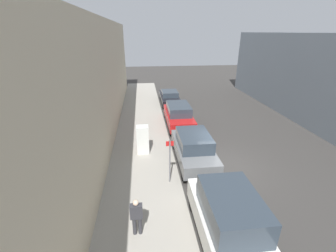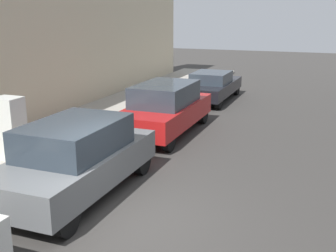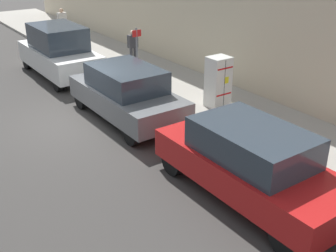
{
  "view_description": "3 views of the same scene",
  "coord_description": "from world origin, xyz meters",
  "px_view_note": "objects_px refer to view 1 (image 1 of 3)",
  "views": [
    {
      "loc": [
        -4.31,
        -10.36,
        7.0
      ],
      "look_at": [
        -2.75,
        3.23,
        1.24
      ],
      "focal_mm": 24.0,
      "sensor_mm": 36.0,
      "label": 1
    },
    {
      "loc": [
        3.66,
        -6.93,
        4.09
      ],
      "look_at": [
        -0.26,
        3.12,
        1.16
      ],
      "focal_mm": 45.0,
      "sensor_mm": 36.0,
      "label": 2
    },
    {
      "loc": [
        4.64,
        11.84,
        5.53
      ],
      "look_at": [
        -1.01,
        3.81,
        1.03
      ],
      "focal_mm": 45.0,
      "sensor_mm": 36.0,
      "label": 3
    }
  ],
  "objects_px": {
    "parked_van_white": "(230,222)",
    "parked_suv_red": "(179,115)",
    "parked_sedan_dark": "(169,97)",
    "street_sign_post": "(170,159)",
    "parked_suv_gray": "(194,148)",
    "pedestrian_walking_far": "(137,215)",
    "discarded_refrigerator": "(143,140)"
  },
  "relations": [
    {
      "from": "parked_suv_gray",
      "to": "parked_sedan_dark",
      "type": "relative_size",
      "value": 0.97
    },
    {
      "from": "street_sign_post",
      "to": "parked_van_white",
      "type": "distance_m",
      "value": 3.99
    },
    {
      "from": "parked_van_white",
      "to": "parked_sedan_dark",
      "type": "height_order",
      "value": "parked_van_white"
    },
    {
      "from": "parked_suv_gray",
      "to": "parked_suv_red",
      "type": "xyz_separation_m",
      "value": [
        -0.0,
        5.49,
        0.0
      ]
    },
    {
      "from": "pedestrian_walking_far",
      "to": "parked_van_white",
      "type": "distance_m",
      "value": 3.23
    },
    {
      "from": "pedestrian_walking_far",
      "to": "parked_sedan_dark",
      "type": "xyz_separation_m",
      "value": [
        3.16,
        16.45,
        -0.3
      ]
    },
    {
      "from": "street_sign_post",
      "to": "parked_suv_gray",
      "type": "height_order",
      "value": "street_sign_post"
    },
    {
      "from": "parked_van_white",
      "to": "parked_suv_red",
      "type": "bearing_deg",
      "value": 90.0
    },
    {
      "from": "street_sign_post",
      "to": "parked_suv_red",
      "type": "xyz_separation_m",
      "value": [
        1.61,
        7.46,
        -0.55
      ]
    },
    {
      "from": "parked_suv_gray",
      "to": "parked_sedan_dark",
      "type": "bearing_deg",
      "value": 90.0
    },
    {
      "from": "discarded_refrigerator",
      "to": "pedestrian_walking_far",
      "type": "xyz_separation_m",
      "value": [
        -0.29,
        -6.05,
        0.0
      ]
    },
    {
      "from": "pedestrian_walking_far",
      "to": "parked_suv_gray",
      "type": "bearing_deg",
      "value": -173.38
    },
    {
      "from": "street_sign_post",
      "to": "parked_suv_gray",
      "type": "xyz_separation_m",
      "value": [
        1.61,
        1.97,
        -0.55
      ]
    },
    {
      "from": "street_sign_post",
      "to": "pedestrian_walking_far",
      "type": "height_order",
      "value": "street_sign_post"
    },
    {
      "from": "pedestrian_walking_far",
      "to": "parked_sedan_dark",
      "type": "bearing_deg",
      "value": -151.5
    },
    {
      "from": "pedestrian_walking_far",
      "to": "parked_van_white",
      "type": "relative_size",
      "value": 0.32
    },
    {
      "from": "street_sign_post",
      "to": "pedestrian_walking_far",
      "type": "distance_m",
      "value": 3.35
    },
    {
      "from": "discarded_refrigerator",
      "to": "parked_sedan_dark",
      "type": "height_order",
      "value": "discarded_refrigerator"
    },
    {
      "from": "parked_sedan_dark",
      "to": "street_sign_post",
      "type": "bearing_deg",
      "value": -96.8
    },
    {
      "from": "pedestrian_walking_far",
      "to": "parked_suv_red",
      "type": "bearing_deg",
      "value": -157.53
    },
    {
      "from": "discarded_refrigerator",
      "to": "parked_van_white",
      "type": "bearing_deg",
      "value": -66.94
    },
    {
      "from": "street_sign_post",
      "to": "parked_van_white",
      "type": "height_order",
      "value": "street_sign_post"
    },
    {
      "from": "parked_van_white",
      "to": "parked_suv_red",
      "type": "xyz_separation_m",
      "value": [
        0.0,
        11.1,
        -0.15
      ]
    },
    {
      "from": "parked_suv_red",
      "to": "parked_van_white",
      "type": "bearing_deg",
      "value": -90.0
    },
    {
      "from": "pedestrian_walking_far",
      "to": "parked_suv_red",
      "type": "relative_size",
      "value": 0.32
    },
    {
      "from": "parked_van_white",
      "to": "parked_sedan_dark",
      "type": "relative_size",
      "value": 1.0
    },
    {
      "from": "parked_van_white",
      "to": "parked_suv_gray",
      "type": "distance_m",
      "value": 5.61
    },
    {
      "from": "pedestrian_walking_far",
      "to": "parked_sedan_dark",
      "type": "relative_size",
      "value": 0.32
    },
    {
      "from": "parked_suv_red",
      "to": "parked_sedan_dark",
      "type": "bearing_deg",
      "value": 90.0
    },
    {
      "from": "parked_suv_red",
      "to": "parked_suv_gray",
      "type": "bearing_deg",
      "value": -90.0
    },
    {
      "from": "street_sign_post",
      "to": "parked_van_white",
      "type": "xyz_separation_m",
      "value": [
        1.61,
        -3.63,
        -0.4
      ]
    },
    {
      "from": "pedestrian_walking_far",
      "to": "parked_suv_red",
      "type": "distance_m",
      "value": 10.87
    }
  ]
}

